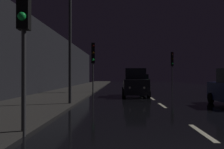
{
  "coord_description": "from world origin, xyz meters",
  "views": [
    {
      "loc": [
        -2.35,
        -4.01,
        1.6
      ],
      "look_at": [
        -3.01,
        18.54,
        1.76
      ],
      "focal_mm": 39.23,
      "sensor_mm": 36.0,
      "label": 1
    }
  ],
  "objects_px": {
    "traffic_light_near_left": "(24,7)",
    "car_distant_taillights": "(144,81)",
    "traffic_light_far_left": "(93,57)",
    "car_approaching_headlights": "(135,84)",
    "traffic_light_far_right": "(172,62)",
    "streetlamp_overhead": "(78,7)"
  },
  "relations": [
    {
      "from": "traffic_light_far_left",
      "to": "car_approaching_headlights",
      "type": "relative_size",
      "value": 1.07
    },
    {
      "from": "traffic_light_far_right",
      "to": "car_approaching_headlights",
      "type": "bearing_deg",
      "value": -22.45
    },
    {
      "from": "traffic_light_near_left",
      "to": "traffic_light_far_left",
      "type": "xyz_separation_m",
      "value": [
        0.1,
        16.21,
        -0.03
      ]
    },
    {
      "from": "traffic_light_far_right",
      "to": "streetlamp_overhead",
      "type": "bearing_deg",
      "value": -24.08
    },
    {
      "from": "streetlamp_overhead",
      "to": "car_approaching_headlights",
      "type": "bearing_deg",
      "value": 61.77
    },
    {
      "from": "traffic_light_far_left",
      "to": "car_distant_taillights",
      "type": "distance_m",
      "value": 17.49
    },
    {
      "from": "traffic_light_far_left",
      "to": "streetlamp_overhead",
      "type": "relative_size",
      "value": 0.58
    },
    {
      "from": "car_approaching_headlights",
      "to": "traffic_light_near_left",
      "type": "bearing_deg",
      "value": -16.18
    },
    {
      "from": "traffic_light_near_left",
      "to": "traffic_light_far_left",
      "type": "height_order",
      "value": "traffic_light_near_left"
    },
    {
      "from": "car_distant_taillights",
      "to": "streetlamp_overhead",
      "type": "bearing_deg",
      "value": 166.75
    },
    {
      "from": "traffic_light_far_right",
      "to": "car_approaching_headlights",
      "type": "distance_m",
      "value": 15.04
    },
    {
      "from": "traffic_light_far_right",
      "to": "car_approaching_headlights",
      "type": "xyz_separation_m",
      "value": [
        -5.87,
        -13.62,
        -2.52
      ]
    },
    {
      "from": "car_distant_taillights",
      "to": "traffic_light_far_right",
      "type": "bearing_deg",
      "value": -149.71
    },
    {
      "from": "traffic_light_near_left",
      "to": "car_approaching_headlights",
      "type": "xyz_separation_m",
      "value": [
        3.8,
        13.09,
        -2.42
      ]
    },
    {
      "from": "traffic_light_far_right",
      "to": "car_distant_taillights",
      "type": "bearing_deg",
      "value": -148.86
    },
    {
      "from": "traffic_light_far_left",
      "to": "streetlamp_overhead",
      "type": "height_order",
      "value": "streetlamp_overhead"
    },
    {
      "from": "car_approaching_headlights",
      "to": "traffic_light_far_left",
      "type": "bearing_deg",
      "value": -130.14
    },
    {
      "from": "traffic_light_near_left",
      "to": "car_distant_taillights",
      "type": "bearing_deg",
      "value": 162.78
    },
    {
      "from": "streetlamp_overhead",
      "to": "traffic_light_near_left",
      "type": "bearing_deg",
      "value": -92.78
    },
    {
      "from": "streetlamp_overhead",
      "to": "car_approaching_headlights",
      "type": "relative_size",
      "value": 1.85
    },
    {
      "from": "traffic_light_near_left",
      "to": "traffic_light_far_left",
      "type": "relative_size",
      "value": 1.01
    },
    {
      "from": "traffic_light_far_right",
      "to": "car_distant_taillights",
      "type": "xyz_separation_m",
      "value": [
        -3.29,
        5.63,
        -2.66
      ]
    }
  ]
}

